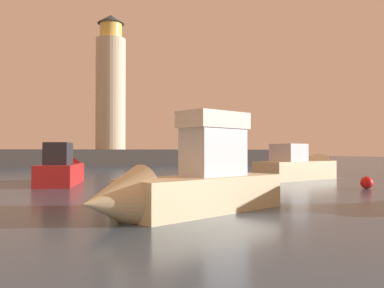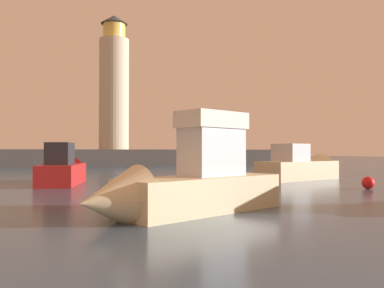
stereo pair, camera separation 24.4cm
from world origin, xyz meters
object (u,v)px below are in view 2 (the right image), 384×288
lighthouse (114,86)px  motorboat_1 (307,167)px  motorboat_2 (65,170)px  motorboat_3 (183,183)px  mooring_buoy (368,183)px

lighthouse → motorboat_1: (10.28, -31.53, -10.64)m
lighthouse → motorboat_1: size_ratio=2.17×
motorboat_1 → motorboat_2: bearing=174.0°
motorboat_1 → motorboat_3: motorboat_3 is taller
lighthouse → motorboat_2: bearing=-104.1°
lighthouse → motorboat_1: bearing=-71.9°
lighthouse → motorboat_1: lighthouse is taller
motorboat_3 → motorboat_2: bearing=103.2°
lighthouse → motorboat_3: lighthouse is taller
motorboat_1 → motorboat_3: size_ratio=1.11×
motorboat_1 → motorboat_3: (-14.25, -12.97, 0.16)m
mooring_buoy → motorboat_3: bearing=-158.5°
motorboat_3 → motorboat_1: bearing=42.3°
motorboat_1 → motorboat_2: 17.81m
lighthouse → motorboat_3: size_ratio=2.41×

